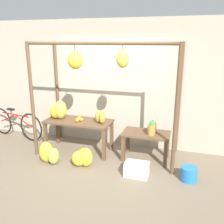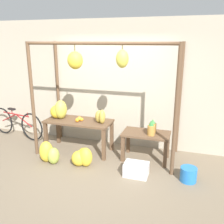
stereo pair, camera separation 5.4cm
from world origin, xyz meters
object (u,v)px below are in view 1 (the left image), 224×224
(parked_bicycle, at_px, (16,123))
(fruit_crate_white, at_px, (137,169))
(banana_pile_ground_left, at_px, (49,153))
(banana_pile_on_table, at_px, (59,111))
(pineapple_cluster, at_px, (152,128))
(orange_pile, at_px, (79,119))
(banana_pile_ground_right, at_px, (83,157))
(blue_bucket, at_px, (189,174))
(papaya_pile, at_px, (101,117))

(parked_bicycle, bearing_deg, fruit_crate_white, -16.12)
(banana_pile_ground_left, height_order, fruit_crate_white, banana_pile_ground_left)
(banana_pile_on_table, bearing_deg, pineapple_cluster, -0.09)
(banana_pile_on_table, distance_m, pineapple_cluster, 2.03)
(fruit_crate_white, bearing_deg, orange_pile, 156.42)
(parked_bicycle, bearing_deg, banana_pile_on_table, -11.60)
(pineapple_cluster, height_order, fruit_crate_white, pineapple_cluster)
(orange_pile, bearing_deg, banana_pile_ground_left, -120.31)
(orange_pile, bearing_deg, banana_pile_ground_right, -60.09)
(blue_bucket, bearing_deg, banana_pile_on_table, 168.56)
(banana_pile_on_table, xyz_separation_m, fruit_crate_white, (1.88, -0.66, -0.76))
(parked_bicycle, relative_size, papaya_pile, 5.76)
(banana_pile_on_table, distance_m, banana_pile_ground_left, 0.98)
(banana_pile_ground_left, xyz_separation_m, blue_bucket, (2.65, 0.13, -0.07))
(pineapple_cluster, relative_size, banana_pile_ground_left, 0.59)
(blue_bucket, bearing_deg, parked_bicycle, 168.51)
(banana_pile_ground_right, xyz_separation_m, parked_bicycle, (-2.18, 0.88, 0.19))
(banana_pile_ground_left, height_order, blue_bucket, banana_pile_ground_left)
(banana_pile_ground_left, relative_size, papaya_pile, 1.74)
(papaya_pile, bearing_deg, pineapple_cluster, 1.91)
(parked_bicycle, distance_m, papaya_pile, 2.43)
(orange_pile, relative_size, banana_pile_ground_left, 0.35)
(pineapple_cluster, relative_size, parked_bicycle, 0.18)
(banana_pile_ground_left, relative_size, blue_bucket, 1.81)
(banana_pile_on_table, relative_size, papaya_pile, 1.42)
(orange_pile, relative_size, blue_bucket, 0.63)
(banana_pile_ground_right, bearing_deg, pineapple_cluster, 25.84)
(banana_pile_on_table, distance_m, banana_pile_ground_right, 1.23)
(banana_pile_ground_left, distance_m, banana_pile_ground_right, 0.69)
(banana_pile_on_table, distance_m, fruit_crate_white, 2.13)
(pineapple_cluster, relative_size, blue_bucket, 1.06)
(papaya_pile, bearing_deg, banana_pile_ground_left, -142.65)
(banana_pile_ground_left, bearing_deg, orange_pile, 59.69)
(fruit_crate_white, distance_m, papaya_pile, 1.31)
(banana_pile_on_table, height_order, pineapple_cluster, banana_pile_on_table)
(orange_pile, distance_m, fruit_crate_white, 1.64)
(banana_pile_ground_right, bearing_deg, banana_pile_on_table, 143.58)
(blue_bucket, height_order, parked_bicycle, parked_bicycle)
(orange_pile, xyz_separation_m, banana_pile_ground_left, (-0.37, -0.64, -0.55))
(banana_pile_ground_right, xyz_separation_m, blue_bucket, (1.97, 0.03, -0.04))
(fruit_crate_white, xyz_separation_m, papaya_pile, (-0.90, 0.62, 0.72))
(banana_pile_on_table, xyz_separation_m, orange_pile, (0.49, -0.05, -0.14))
(pineapple_cluster, xyz_separation_m, fruit_crate_white, (-0.14, -0.66, -0.58))
(fruit_crate_white, height_order, blue_bucket, blue_bucket)
(papaya_pile, bearing_deg, fruit_crate_white, -34.55)
(banana_pile_ground_left, height_order, parked_bicycle, parked_bicycle)
(blue_bucket, bearing_deg, banana_pile_ground_left, -177.19)
(banana_pile_on_table, bearing_deg, blue_bucket, -11.44)
(papaya_pile, bearing_deg, blue_bucket, -16.25)
(fruit_crate_white, relative_size, blue_bucket, 1.52)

